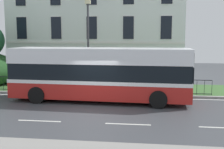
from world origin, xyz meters
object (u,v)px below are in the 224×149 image
single_decker_bus (100,73)px  litter_bin (165,83)px  georgian_townhouse (101,14)px  street_lamp_post (88,38)px

single_decker_bus → litter_bin: size_ratio=9.29×
georgian_townhouse → street_lamp_post: (0.66, -9.34, -2.26)m
georgian_townhouse → litter_bin: georgian_townhouse is taller
single_decker_bus → litter_bin: 4.89m
georgian_townhouse → litter_bin: bearing=-58.3°
georgian_townhouse → street_lamp_post: bearing=-86.0°
georgian_townhouse → single_decker_bus: size_ratio=1.50×
georgian_townhouse → single_decker_bus: bearing=-81.0°
street_lamp_post → single_decker_bus: bearing=-66.4°
georgian_townhouse → single_decker_bus: 13.17m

